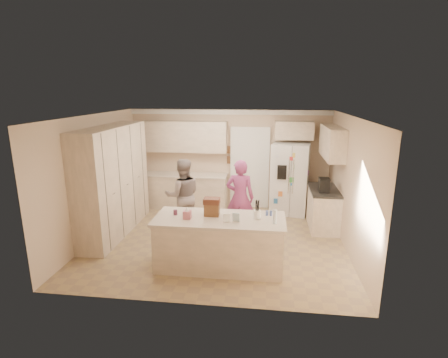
# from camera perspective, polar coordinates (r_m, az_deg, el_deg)

# --- Properties ---
(floor) EXTENTS (5.20, 4.60, 0.02)m
(floor) POSITION_cam_1_polar(r_m,az_deg,el_deg) (7.51, -1.10, -10.00)
(floor) COLOR #9C8458
(floor) RESTS_ON ground
(ceiling) EXTENTS (5.20, 4.60, 0.02)m
(ceiling) POSITION_cam_1_polar(r_m,az_deg,el_deg) (6.85, -1.21, 10.37)
(ceiling) COLOR white
(ceiling) RESTS_ON wall_back
(wall_back) EXTENTS (5.20, 0.02, 2.60)m
(wall_back) POSITION_cam_1_polar(r_m,az_deg,el_deg) (9.30, 0.87, 3.30)
(wall_back) COLOR beige
(wall_back) RESTS_ON ground
(wall_front) EXTENTS (5.20, 0.02, 2.60)m
(wall_front) POSITION_cam_1_polar(r_m,az_deg,el_deg) (4.90, -5.01, -7.10)
(wall_front) COLOR beige
(wall_front) RESTS_ON ground
(wall_left) EXTENTS (0.02, 4.60, 2.60)m
(wall_left) POSITION_cam_1_polar(r_m,az_deg,el_deg) (7.86, -20.33, 0.32)
(wall_left) COLOR beige
(wall_left) RESTS_ON ground
(wall_right) EXTENTS (0.02, 4.60, 2.60)m
(wall_right) POSITION_cam_1_polar(r_m,az_deg,el_deg) (7.19, 19.92, -0.91)
(wall_right) COLOR beige
(wall_right) RESTS_ON ground
(crown_back) EXTENTS (5.20, 0.08, 0.12)m
(crown_back) POSITION_cam_1_polar(r_m,az_deg,el_deg) (9.10, 0.86, 10.87)
(crown_back) COLOR white
(crown_back) RESTS_ON wall_back
(pantry_bank) EXTENTS (0.60, 2.60, 2.35)m
(pantry_bank) POSITION_cam_1_polar(r_m,az_deg,el_deg) (7.93, -17.61, -0.26)
(pantry_bank) COLOR beige
(pantry_bank) RESTS_ON floor
(back_base_cab) EXTENTS (2.20, 0.60, 0.88)m
(back_base_cab) POSITION_cam_1_polar(r_m,az_deg,el_deg) (9.40, -6.35, -2.06)
(back_base_cab) COLOR beige
(back_base_cab) RESTS_ON floor
(back_countertop) EXTENTS (2.24, 0.63, 0.04)m
(back_countertop) POSITION_cam_1_polar(r_m,az_deg,el_deg) (9.27, -6.44, 0.65)
(back_countertop) COLOR beige
(back_countertop) RESTS_ON back_base_cab
(back_upper_cab) EXTENTS (2.20, 0.35, 0.80)m
(back_upper_cab) POSITION_cam_1_polar(r_m,az_deg,el_deg) (9.22, -6.42, 6.89)
(back_upper_cab) COLOR beige
(back_upper_cab) RESTS_ON wall_back
(doorway_opening) EXTENTS (0.90, 0.06, 2.10)m
(doorway_opening) POSITION_cam_1_polar(r_m,az_deg,el_deg) (9.28, 4.22, 1.66)
(doorway_opening) COLOR black
(doorway_opening) RESTS_ON floor
(doorway_casing) EXTENTS (1.02, 0.03, 2.22)m
(doorway_casing) POSITION_cam_1_polar(r_m,az_deg,el_deg) (9.25, 4.21, 1.62)
(doorway_casing) COLOR white
(doorway_casing) RESTS_ON floor
(wall_frame_upper) EXTENTS (0.15, 0.02, 0.20)m
(wall_frame_upper) POSITION_cam_1_polar(r_m,az_deg,el_deg) (9.22, 0.97, 4.78)
(wall_frame_upper) COLOR brown
(wall_frame_upper) RESTS_ON wall_back
(wall_frame_lower) EXTENTS (0.15, 0.02, 0.20)m
(wall_frame_lower) POSITION_cam_1_polar(r_m,az_deg,el_deg) (9.26, 0.96, 3.13)
(wall_frame_lower) COLOR brown
(wall_frame_lower) RESTS_ON wall_back
(refrigerator) EXTENTS (1.01, 0.85, 1.80)m
(refrigerator) POSITION_cam_1_polar(r_m,az_deg,el_deg) (8.97, 10.68, 0.01)
(refrigerator) COLOR white
(refrigerator) RESTS_ON floor
(fridge_seam) EXTENTS (0.02, 0.02, 1.78)m
(fridge_seam) POSITION_cam_1_polar(r_m,az_deg,el_deg) (8.63, 10.81, -0.57)
(fridge_seam) COLOR gray
(fridge_seam) RESTS_ON refrigerator
(fridge_dispenser) EXTENTS (0.22, 0.03, 0.35)m
(fridge_dispenser) POSITION_cam_1_polar(r_m,az_deg,el_deg) (8.54, 9.43, 1.08)
(fridge_dispenser) COLOR black
(fridge_dispenser) RESTS_ON refrigerator
(fridge_handle_l) EXTENTS (0.02, 0.02, 0.85)m
(fridge_handle_l) POSITION_cam_1_polar(r_m,az_deg,el_deg) (8.57, 10.53, 0.38)
(fridge_handle_l) COLOR silver
(fridge_handle_l) RESTS_ON refrigerator
(fridge_handle_r) EXTENTS (0.02, 0.02, 0.85)m
(fridge_handle_r) POSITION_cam_1_polar(r_m,az_deg,el_deg) (8.58, 11.20, 0.36)
(fridge_handle_r) COLOR silver
(fridge_handle_r) RESTS_ON refrigerator
(over_fridge_cab) EXTENTS (0.95, 0.35, 0.45)m
(over_fridge_cab) POSITION_cam_1_polar(r_m,az_deg,el_deg) (8.97, 11.39, 7.78)
(over_fridge_cab) COLOR beige
(over_fridge_cab) RESTS_ON wall_back
(right_base_cab) EXTENTS (0.60, 1.20, 0.88)m
(right_base_cab) POSITION_cam_1_polar(r_m,az_deg,el_deg) (8.31, 15.86, -4.77)
(right_base_cab) COLOR beige
(right_base_cab) RESTS_ON floor
(right_countertop) EXTENTS (0.63, 1.24, 0.04)m
(right_countertop) POSITION_cam_1_polar(r_m,az_deg,el_deg) (8.17, 16.01, -1.72)
(right_countertop) COLOR #2D2B28
(right_countertop) RESTS_ON right_base_cab
(right_upper_cab) EXTENTS (0.35, 1.50, 0.70)m
(right_upper_cab) POSITION_cam_1_polar(r_m,az_deg,el_deg) (8.18, 17.24, 5.74)
(right_upper_cab) COLOR beige
(right_upper_cab) RESTS_ON wall_right
(coffee_maker) EXTENTS (0.22, 0.28, 0.30)m
(coffee_maker) POSITION_cam_1_polar(r_m,az_deg,el_deg) (7.93, 16.02, -0.93)
(coffee_maker) COLOR black
(coffee_maker) RESTS_ON right_countertop
(island_base) EXTENTS (2.20, 0.90, 0.88)m
(island_base) POSITION_cam_1_polar(r_m,az_deg,el_deg) (6.30, -0.72, -10.47)
(island_base) COLOR beige
(island_base) RESTS_ON floor
(island_top) EXTENTS (2.28, 0.96, 0.05)m
(island_top) POSITION_cam_1_polar(r_m,az_deg,el_deg) (6.12, -0.74, -6.57)
(island_top) COLOR beige
(island_top) RESTS_ON island_base
(utensil_crock) EXTENTS (0.13, 0.13, 0.15)m
(utensil_crock) POSITION_cam_1_polar(r_m,az_deg,el_deg) (6.09, 5.43, -5.76)
(utensil_crock) COLOR white
(utensil_crock) RESTS_ON island_top
(tissue_box) EXTENTS (0.13, 0.13, 0.14)m
(tissue_box) POSITION_cam_1_polar(r_m,az_deg,el_deg) (6.09, -6.03, -5.81)
(tissue_box) COLOR #C46B7E
(tissue_box) RESTS_ON island_top
(tissue_plume) EXTENTS (0.08, 0.08, 0.08)m
(tissue_plume) POSITION_cam_1_polar(r_m,az_deg,el_deg) (6.06, -6.05, -4.83)
(tissue_plume) COLOR white
(tissue_plume) RESTS_ON tissue_box
(dollhouse_body) EXTENTS (0.26, 0.18, 0.22)m
(dollhouse_body) POSITION_cam_1_polar(r_m,az_deg,el_deg) (6.19, -2.00, -5.01)
(dollhouse_body) COLOR brown
(dollhouse_body) RESTS_ON island_top
(dollhouse_roof) EXTENTS (0.28, 0.20, 0.10)m
(dollhouse_roof) POSITION_cam_1_polar(r_m,az_deg,el_deg) (6.14, -2.01, -3.60)
(dollhouse_roof) COLOR #592D1E
(dollhouse_roof) RESTS_ON dollhouse_body
(jam_jar) EXTENTS (0.07, 0.07, 0.09)m
(jam_jar) POSITION_cam_1_polar(r_m,az_deg,el_deg) (6.30, -7.94, -5.43)
(jam_jar) COLOR #59263F
(jam_jar) RESTS_ON island_top
(greeting_card_a) EXTENTS (0.12, 0.06, 0.16)m
(greeting_card_a) POSITION_cam_1_polar(r_m,az_deg,el_deg) (5.88, 0.45, -6.37)
(greeting_card_a) COLOR white
(greeting_card_a) RESTS_ON island_top
(greeting_card_b) EXTENTS (0.12, 0.05, 0.16)m
(greeting_card_b) POSITION_cam_1_polar(r_m,az_deg,el_deg) (5.92, 1.96, -6.26)
(greeting_card_b) COLOR silver
(greeting_card_b) RESTS_ON island_top
(water_bottle) EXTENTS (0.07, 0.07, 0.24)m
(water_bottle) POSITION_cam_1_polar(r_m,az_deg,el_deg) (5.89, 8.31, -6.11)
(water_bottle) COLOR silver
(water_bottle) RESTS_ON island_top
(shaker_salt) EXTENTS (0.05, 0.05, 0.09)m
(shaker_salt) POSITION_cam_1_polar(r_m,az_deg,el_deg) (6.26, 7.03, -5.53)
(shaker_salt) COLOR #445AA4
(shaker_salt) RESTS_ON island_top
(shaker_pepper) EXTENTS (0.05, 0.05, 0.09)m
(shaker_pepper) POSITION_cam_1_polar(r_m,az_deg,el_deg) (6.26, 7.68, -5.55)
(shaker_pepper) COLOR #445AA4
(shaker_pepper) RESTS_ON island_top
(teen_boy) EXTENTS (0.95, 0.83, 1.64)m
(teen_boy) POSITION_cam_1_polar(r_m,az_deg,el_deg) (7.77, -6.71, -2.70)
(teen_boy) COLOR gray
(teen_boy) RESTS_ON floor
(teen_girl) EXTENTS (0.63, 0.43, 1.67)m
(teen_girl) POSITION_cam_1_polar(r_m,az_deg,el_deg) (7.54, 2.63, -3.04)
(teen_girl) COLOR #A94183
(teen_girl) RESTS_ON floor
(fridge_magnets) EXTENTS (0.76, 0.02, 1.44)m
(fridge_magnets) POSITION_cam_1_polar(r_m,az_deg,el_deg) (8.62, 10.82, -0.58)
(fridge_magnets) COLOR tan
(fridge_magnets) RESTS_ON refrigerator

